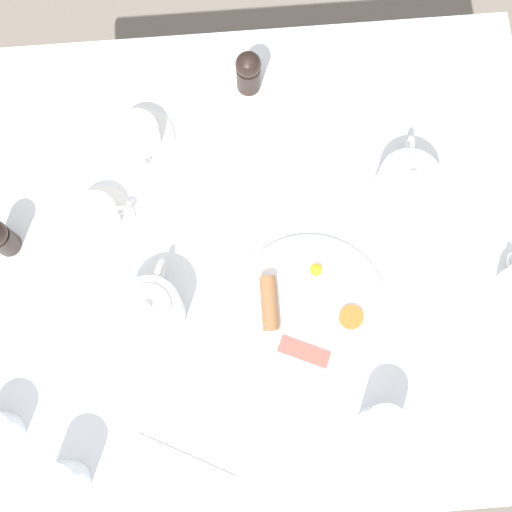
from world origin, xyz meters
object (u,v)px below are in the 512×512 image
(teacup_with_saucer_left, at_px, (137,137))
(knife_by_plate, at_px, (185,458))
(breakfast_plate, at_px, (307,311))
(salt_grinder, at_px, (248,72))
(water_glass_tall, at_px, (62,484))
(fork_by_plate, at_px, (211,210))
(teapot_near, at_px, (406,185))
(teacup_with_saucer_right, at_px, (96,218))
(water_glass_short, at_px, (382,426))
(teapot_far, at_px, (151,311))

(teacup_with_saucer_left, xyz_separation_m, knife_by_plate, (-0.63, -0.06, -0.02))
(teacup_with_saucer_left, bearing_deg, breakfast_plate, -140.60)
(salt_grinder, bearing_deg, water_glass_tall, 153.12)
(water_glass_tall, height_order, fork_by_plate, water_glass_tall)
(breakfast_plate, xyz_separation_m, water_glass_tall, (-0.28, 0.46, 0.05))
(water_glass_tall, xyz_separation_m, salt_grinder, (0.76, -0.38, 0.00))
(breakfast_plate, bearing_deg, fork_by_plate, 38.38)
(teapot_near, relative_size, teacup_with_saucer_right, 1.37)
(breakfast_plate, bearing_deg, water_glass_short, -154.06)
(breakfast_plate, xyz_separation_m, teapot_far, (0.02, 0.29, 0.04))
(teacup_with_saucer_left, bearing_deg, teacup_with_saucer_right, 152.06)
(teapot_far, relative_size, fork_by_plate, 1.08)
(water_glass_short, bearing_deg, fork_by_plate, 32.48)
(teapot_far, distance_m, fork_by_plate, 0.24)
(teacup_with_saucer_left, relative_size, knife_by_plate, 0.80)
(teapot_far, bearing_deg, knife_by_plate, 24.79)
(fork_by_plate, xyz_separation_m, knife_by_plate, (-0.47, 0.08, -0.00))
(teapot_far, distance_m, knife_by_plate, 0.28)
(teacup_with_saucer_right, bearing_deg, breakfast_plate, -118.24)
(teapot_near, bearing_deg, knife_by_plate, -31.97)
(teacup_with_saucer_right, height_order, salt_grinder, salt_grinder)
(teapot_far, height_order, teacup_with_saucer_right, teapot_far)
(teapot_near, xyz_separation_m, knife_by_plate, (-0.48, 0.46, -0.05))
(salt_grinder, bearing_deg, breakfast_plate, -171.01)
(salt_grinder, bearing_deg, knife_by_plate, 166.78)
(teacup_with_saucer_left, bearing_deg, water_glass_tall, 166.80)
(salt_grinder, height_order, knife_by_plate, salt_grinder)
(water_glass_tall, distance_m, knife_by_plate, 0.22)
(water_glass_short, distance_m, fork_by_plate, 0.52)
(teapot_far, distance_m, water_glass_short, 0.47)
(teapot_far, xyz_separation_m, knife_by_plate, (-0.27, -0.04, -0.05))
(teapot_near, height_order, teacup_with_saucer_right, teapot_near)
(breakfast_plate, xyz_separation_m, knife_by_plate, (-0.25, 0.25, -0.01))
(water_glass_tall, xyz_separation_m, water_glass_short, (0.05, -0.57, -0.00))
(teacup_with_saucer_right, relative_size, fork_by_plate, 0.80)
(teacup_with_saucer_right, bearing_deg, teapot_far, -152.58)
(teacup_with_saucer_left, relative_size, teacup_with_saucer_right, 1.00)
(teapot_near, xyz_separation_m, teapot_far, (-0.21, 0.50, 0.00))
(breakfast_plate, bearing_deg, teacup_with_saucer_right, 61.76)
(teacup_with_saucer_left, height_order, teacup_with_saucer_right, same)
(teapot_far, height_order, water_glass_tall, same)
(breakfast_plate, height_order, teapot_near, teapot_near)
(breakfast_plate, height_order, fork_by_plate, breakfast_plate)
(water_glass_tall, distance_m, fork_by_plate, 0.57)
(teacup_with_saucer_right, xyz_separation_m, water_glass_short, (-0.43, -0.50, 0.03))
(teacup_with_saucer_right, distance_m, fork_by_plate, 0.22)
(knife_by_plate, bearing_deg, teapot_far, 9.29)
(teacup_with_saucer_right, relative_size, salt_grinder, 1.28)
(teacup_with_saucer_left, height_order, water_glass_short, water_glass_short)
(breakfast_plate, height_order, knife_by_plate, breakfast_plate)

